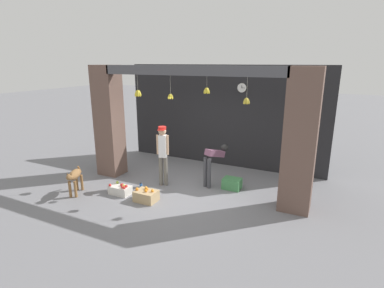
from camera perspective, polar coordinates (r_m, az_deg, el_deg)
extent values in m
plane|color=slate|center=(8.06, -1.21, -9.23)|extent=(60.00, 60.00, 0.00)
cube|color=#232326|center=(9.90, 5.70, 5.31)|extent=(6.72, 0.12, 3.28)
cube|color=brown|center=(9.28, -15.52, 4.15)|extent=(0.70, 0.60, 3.28)
cube|color=brown|center=(7.07, 19.89, 0.37)|extent=(0.70, 0.60, 3.28)
cube|color=#4C4C51|center=(7.44, -0.92, 13.84)|extent=(4.82, 0.24, 0.24)
cylinder|color=#B2AD99|center=(8.25, -10.35, 11.48)|extent=(0.01, 0.01, 0.41)
ellipsoid|color=yellow|center=(8.25, -9.98, 9.46)|extent=(0.13, 0.07, 0.19)
ellipsoid|color=yellow|center=(8.29, -9.93, 9.49)|extent=(0.11, 0.11, 0.20)
ellipsoid|color=yellow|center=(8.32, -10.12, 9.50)|extent=(0.08, 0.12, 0.20)
ellipsoid|color=yellow|center=(8.32, -10.41, 9.49)|extent=(0.12, 0.09, 0.20)
ellipsoid|color=yellow|center=(8.28, -10.58, 9.46)|extent=(0.12, 0.09, 0.20)
ellipsoid|color=yellow|center=(8.24, -10.50, 9.43)|extent=(0.08, 0.12, 0.20)
ellipsoid|color=yellow|center=(8.23, -10.23, 9.44)|extent=(0.11, 0.11, 0.20)
cylinder|color=#B2AD99|center=(7.66, -4.15, 11.21)|extent=(0.01, 0.01, 0.46)
ellipsoid|color=yellow|center=(7.67, -3.86, 8.99)|extent=(0.10, 0.05, 0.15)
ellipsoid|color=yellow|center=(7.71, -3.90, 9.02)|extent=(0.07, 0.10, 0.15)
ellipsoid|color=yellow|center=(7.72, -4.22, 9.02)|extent=(0.09, 0.08, 0.16)
ellipsoid|color=yellow|center=(7.68, -4.38, 8.99)|extent=(0.09, 0.08, 0.16)
ellipsoid|color=yellow|center=(7.65, -4.16, 8.97)|extent=(0.07, 0.10, 0.15)
cylinder|color=#B2AD99|center=(7.24, 2.85, 11.74)|extent=(0.01, 0.01, 0.28)
ellipsoid|color=yellow|center=(7.24, 3.12, 10.08)|extent=(0.10, 0.06, 0.16)
ellipsoid|color=yellow|center=(7.28, 3.11, 10.11)|extent=(0.09, 0.10, 0.17)
ellipsoid|color=yellow|center=(7.30, 2.89, 10.12)|extent=(0.07, 0.10, 0.16)
ellipsoid|color=yellow|center=(7.29, 2.62, 10.12)|extent=(0.10, 0.08, 0.17)
ellipsoid|color=yellow|center=(7.26, 2.51, 10.10)|extent=(0.10, 0.08, 0.17)
ellipsoid|color=yellow|center=(7.23, 2.64, 10.07)|extent=(0.07, 0.10, 0.16)
ellipsoid|color=yellow|center=(7.22, 2.91, 10.07)|extent=(0.09, 0.10, 0.17)
cylinder|color=#B2AD99|center=(6.93, 10.46, 10.54)|extent=(0.01, 0.01, 0.47)
ellipsoid|color=gold|center=(6.95, 10.65, 8.02)|extent=(0.10, 0.06, 0.16)
ellipsoid|color=gold|center=(6.99, 10.57, 8.06)|extent=(0.08, 0.10, 0.17)
ellipsoid|color=gold|center=(7.00, 10.26, 8.09)|extent=(0.08, 0.10, 0.17)
ellipsoid|color=gold|center=(6.97, 10.02, 8.07)|extent=(0.10, 0.06, 0.16)
ellipsoid|color=gold|center=(6.93, 10.10, 8.03)|extent=(0.08, 0.10, 0.17)
ellipsoid|color=gold|center=(6.92, 10.42, 8.00)|extent=(0.08, 0.10, 0.17)
ellipsoid|color=olive|center=(8.38, -21.41, -5.40)|extent=(0.46, 0.63, 0.23)
cylinder|color=olive|center=(8.27, -21.30, -8.05)|extent=(0.07, 0.07, 0.43)
cylinder|color=olive|center=(8.33, -22.21, -7.99)|extent=(0.07, 0.07, 0.43)
cylinder|color=olive|center=(8.66, -20.24, -6.90)|extent=(0.07, 0.07, 0.43)
cylinder|color=olive|center=(8.71, -21.11, -6.86)|extent=(0.07, 0.07, 0.43)
ellipsoid|color=olive|center=(8.08, -22.28, -5.85)|extent=(0.23, 0.26, 0.16)
cone|color=brown|center=(8.03, -22.03, -5.30)|extent=(0.05, 0.05, 0.07)
cone|color=brown|center=(8.07, -22.65, -5.28)|extent=(0.05, 0.05, 0.07)
cylinder|color=olive|center=(8.65, -20.66, -4.51)|extent=(0.12, 0.19, 0.24)
cylinder|color=#6B665B|center=(8.41, -5.02, -5.18)|extent=(0.11, 0.11, 0.83)
cylinder|color=#6B665B|center=(8.44, -5.95, -5.11)|extent=(0.11, 0.11, 0.83)
cube|color=white|center=(8.20, -5.62, -0.40)|extent=(0.24, 0.22, 0.62)
cylinder|color=tan|center=(8.16, -4.67, -0.19)|extent=(0.06, 0.06, 0.55)
cylinder|color=tan|center=(8.23, -6.56, -0.11)|extent=(0.06, 0.06, 0.55)
sphere|color=tan|center=(8.10, -5.69, 2.44)|extent=(0.21, 0.21, 0.21)
cylinder|color=red|center=(8.08, -5.71, 3.07)|extent=(0.22, 0.22, 0.07)
cube|color=red|center=(7.98, -5.90, 2.68)|extent=(0.21, 0.16, 0.01)
cylinder|color=#424247|center=(8.29, 2.57, -5.36)|extent=(0.11, 0.11, 0.85)
cylinder|color=#424247|center=(8.19, 3.25, -5.62)|extent=(0.11, 0.11, 0.85)
cube|color=#754760|center=(8.27, 4.39, -1.75)|extent=(0.44, 0.66, 0.32)
sphere|color=black|center=(8.53, 6.23, -0.73)|extent=(0.21, 0.21, 0.21)
cube|color=tan|center=(7.65, -8.72, -9.75)|extent=(0.54, 0.41, 0.27)
sphere|color=orange|center=(7.65, -10.46, -8.46)|extent=(0.07, 0.07, 0.07)
sphere|color=orange|center=(7.62, -8.60, -8.47)|extent=(0.07, 0.07, 0.07)
sphere|color=orange|center=(7.51, -7.55, -8.82)|extent=(0.07, 0.07, 0.07)
sphere|color=orange|center=(7.69, -8.74, -8.24)|extent=(0.07, 0.07, 0.07)
sphere|color=orange|center=(7.67, -10.42, -8.41)|extent=(0.07, 0.07, 0.07)
sphere|color=orange|center=(7.53, -8.79, -8.79)|extent=(0.07, 0.07, 0.07)
cube|color=silver|center=(8.16, -13.51, -8.51)|extent=(0.55, 0.34, 0.22)
sphere|color=#99B238|center=(8.04, -12.92, -7.74)|extent=(0.07, 0.07, 0.07)
sphere|color=red|center=(8.00, -12.41, -7.82)|extent=(0.07, 0.07, 0.07)
sphere|color=red|center=(7.97, -13.13, -7.96)|extent=(0.07, 0.07, 0.07)
sphere|color=red|center=(7.91, -12.82, -8.13)|extent=(0.07, 0.07, 0.07)
sphere|color=red|center=(8.11, -13.16, -7.54)|extent=(0.07, 0.07, 0.07)
sphere|color=red|center=(8.10, -13.27, -7.58)|extent=(0.07, 0.07, 0.07)
sphere|color=#99B238|center=(8.29, -14.02, -7.09)|extent=(0.07, 0.07, 0.07)
sphere|color=red|center=(8.16, -15.35, -7.55)|extent=(0.07, 0.07, 0.07)
cube|color=#42844C|center=(8.32, 7.62, -7.48)|extent=(0.49, 0.38, 0.29)
cylinder|color=#2D60AD|center=(8.15, -9.68, -8.26)|extent=(0.07, 0.07, 0.24)
cylinder|color=black|center=(8.09, -9.72, -7.38)|extent=(0.04, 0.04, 0.03)
cylinder|color=black|center=(9.51, 9.50, 10.52)|extent=(0.30, 0.01, 0.30)
cylinder|color=white|center=(9.50, 9.48, 10.51)|extent=(0.28, 0.02, 0.28)
cube|color=black|center=(9.48, 9.46, 10.69)|extent=(0.01, 0.01, 0.08)
cube|color=black|center=(9.47, 9.71, 10.49)|extent=(0.11, 0.01, 0.01)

